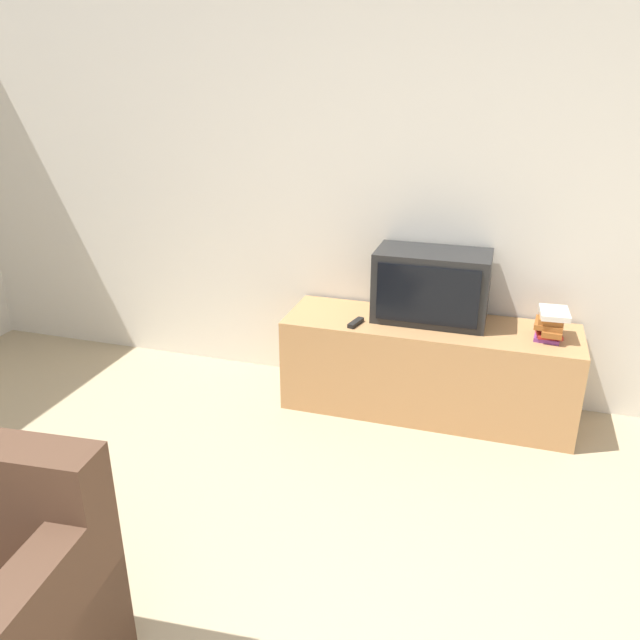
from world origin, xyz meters
TOP-DOWN VIEW (x-y plane):
  - wall_back at (0.00, 3.03)m, footprint 9.00×0.06m
  - tv_stand at (0.30, 2.73)m, footprint 1.68×0.50m
  - television at (0.29, 2.80)m, footprint 0.64×0.36m
  - book_stack at (0.95, 2.72)m, footprint 0.18×0.22m
  - remote_on_stand at (-0.11, 2.59)m, footprint 0.07×0.14m

SIDE VIEW (x-z plane):
  - tv_stand at x=0.30m, z-range 0.00..0.56m
  - remote_on_stand at x=-0.11m, z-range 0.56..0.59m
  - book_stack at x=0.95m, z-range 0.56..0.73m
  - television at x=0.29m, z-range 0.56..0.97m
  - wall_back at x=0.00m, z-range 0.00..2.60m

